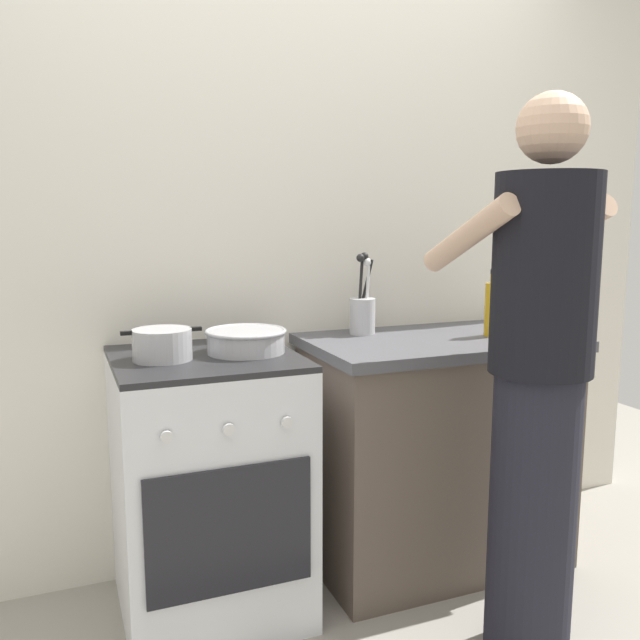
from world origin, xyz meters
TOP-DOWN VIEW (x-y plane):
  - ground at (0.00, 0.00)m, footprint 6.00×6.00m
  - back_wall at (0.20, 0.50)m, footprint 3.20×0.10m
  - countertop at (0.55, 0.15)m, footprint 1.00×0.60m
  - stove_range at (-0.35, 0.15)m, footprint 0.60×0.62m
  - pot at (-0.49, 0.13)m, footprint 0.26×0.19m
  - mixing_bowl at (-0.21, 0.14)m, footprint 0.28×0.28m
  - utensil_crock at (0.31, 0.33)m, footprint 0.10×0.10m
  - oil_bottle at (0.75, 0.10)m, footprint 0.06×0.06m
  - person at (0.52, -0.46)m, footprint 0.41×0.50m

SIDE VIEW (x-z plane):
  - ground at x=0.00m, z-range 0.00..0.00m
  - stove_range at x=-0.35m, z-range 0.00..0.90m
  - countertop at x=0.55m, z-range 0.00..0.90m
  - person at x=0.52m, z-range 0.01..1.71m
  - mixing_bowl at x=-0.21m, z-range 0.90..0.98m
  - pot at x=-0.49m, z-range 0.90..1.00m
  - utensil_crock at x=0.31m, z-range 0.83..1.15m
  - oil_bottle at x=0.75m, z-range 0.88..1.14m
  - back_wall at x=0.20m, z-range 0.00..2.50m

